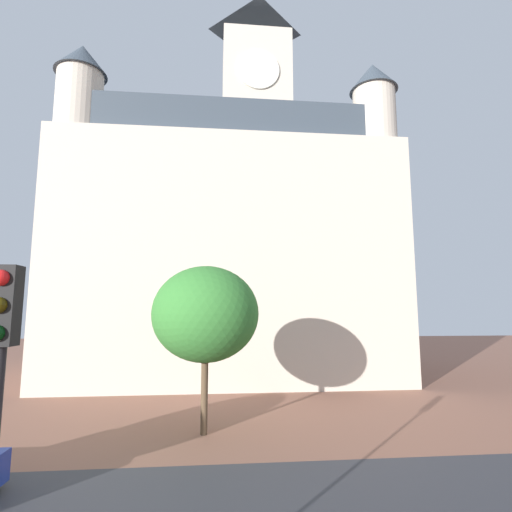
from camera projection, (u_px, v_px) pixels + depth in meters
landmark_building at (232, 243)px, 29.85m from camera, size 22.38×14.05×30.14m
tree_curb_far at (206, 314)px, 15.29m from camera, size 4.09×4.09×6.27m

